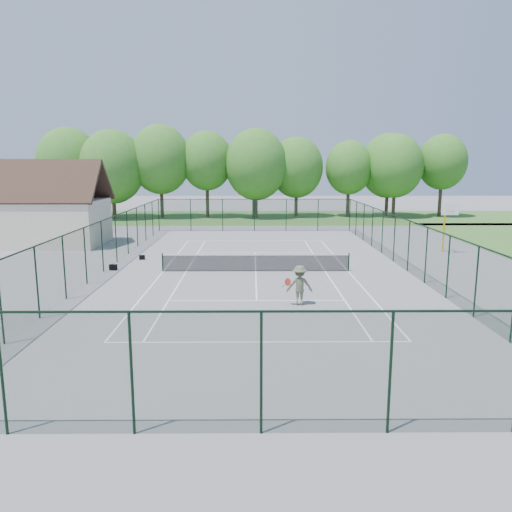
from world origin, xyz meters
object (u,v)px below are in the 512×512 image
Objects in this scene: sports_bag_a at (113,267)px; tennis_net at (256,262)px; basketball_goal at (447,217)px; tennis_player at (300,285)px.

tennis_net is at bearing 12.42° from sports_bag_a.
basketball_goal is 17.75m from tennis_player.
tennis_net is 5.01× the size of tennis_player.
tennis_net is 8.57m from sports_bag_a.
sports_bag_a is at bearing 144.28° from tennis_player.
tennis_player is at bearing -20.33° from sports_bag_a.
tennis_player is at bearing -74.83° from tennis_net.
tennis_player is (-11.69, -13.26, -1.66)m from basketball_goal.
sports_bag_a is 0.19× the size of tennis_player.
tennis_net is 15.07m from basketball_goal.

